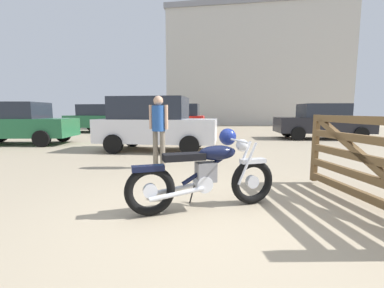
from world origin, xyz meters
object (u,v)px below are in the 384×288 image
bystander (159,124)px  blue_hatchback_right (106,117)px  pale_sedan_back (166,118)px  white_estate_far (155,123)px  vintage_motorcycle (208,173)px  red_hatchback_near (18,123)px  silver_sedan_mid (322,121)px  dark_sedan_left (117,118)px

bystander → blue_hatchback_right: size_ratio=0.34×
blue_hatchback_right → pale_sedan_back: bearing=177.1°
bystander → white_estate_far: size_ratio=0.41×
vintage_motorcycle → blue_hatchback_right: bearing=96.7°
pale_sedan_back → red_hatchback_near: size_ratio=1.10×
silver_sedan_mid → pale_sedan_back: bearing=164.7°
pale_sedan_back → dark_sedan_left: 6.13m
pale_sedan_back → blue_hatchback_right: bearing=-8.7°
vintage_motorcycle → blue_hatchback_right: size_ratio=0.41×
vintage_motorcycle → pale_sedan_back: (-2.49, 11.65, 0.45)m
red_hatchback_near → bystander: bearing=142.9°
bystander → vintage_motorcycle: bearing=37.4°
dark_sedan_left → pale_sedan_back: bearing=-52.7°
white_estate_far → blue_hatchback_right: size_ratio=0.82×
vintage_motorcycle → dark_sedan_left: size_ratio=0.45×
bystander → dark_sedan_left: 14.63m
red_hatchback_near → white_estate_far: (5.80, -1.30, 0.08)m
silver_sedan_mid → blue_hatchback_right: (-11.83, 3.13, 0.10)m
vintage_motorcycle → bystander: bystander is taller
white_estate_far → silver_sedan_mid: size_ratio=0.95×
red_hatchback_near → white_estate_far: 5.94m
pale_sedan_back → red_hatchback_near: 7.29m
red_hatchback_near → blue_hatchback_right: 6.11m
red_hatchback_near → vintage_motorcycle: bearing=134.3°
vintage_motorcycle → dark_sedan_left: bearing=93.1°
pale_sedan_back → blue_hatchback_right: 3.98m
pale_sedan_back → silver_sedan_mid: 8.27m
dark_sedan_left → silver_sedan_mid: bearing=-37.3°
red_hatchback_near → silver_sedan_mid: (13.00, 2.86, 0.00)m
white_estate_far → silver_sedan_mid: (7.20, 4.16, -0.08)m
vintage_motorcycle → pale_sedan_back: bearing=81.5°
silver_sedan_mid → blue_hatchback_right: size_ratio=0.86×
vintage_motorcycle → silver_sedan_mid: bearing=39.1°
vintage_motorcycle → white_estate_far: white_estate_far is taller
silver_sedan_mid → red_hatchback_near: bearing=-166.3°
pale_sedan_back → vintage_motorcycle: bearing=104.4°
white_estate_far → vintage_motorcycle: bearing=-66.6°
vintage_motorcycle → red_hatchback_near: size_ratio=0.46×
bystander → silver_sedan_mid: bearing=148.9°
vintage_motorcycle → white_estate_far: bearing=88.5°
blue_hatchback_right → silver_sedan_mid: bearing=173.3°
red_hatchback_near → blue_hatchback_right: (1.17, 5.99, 0.10)m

